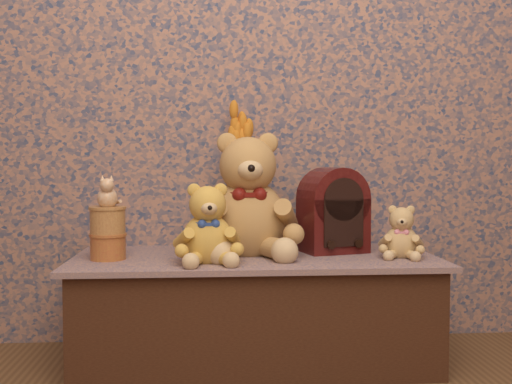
# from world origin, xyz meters

# --- Properties ---
(display_shelf) EXTENTS (1.34, 0.60, 0.40)m
(display_shelf) POSITION_xyz_m (0.00, 1.21, 0.20)
(display_shelf) COLOR navy
(display_shelf) RESTS_ON ground
(teddy_large) EXTENTS (0.41, 0.48, 0.49)m
(teddy_large) POSITION_xyz_m (-0.03, 1.25, 0.65)
(teddy_large) COLOR #A57540
(teddy_large) RESTS_ON display_shelf
(teddy_medium) EXTENTS (0.26, 0.30, 0.30)m
(teddy_medium) POSITION_xyz_m (-0.18, 1.08, 0.55)
(teddy_medium) COLOR gold
(teddy_medium) RESTS_ON display_shelf
(teddy_small) EXTENTS (0.21, 0.23, 0.20)m
(teddy_small) POSITION_xyz_m (0.53, 1.13, 0.50)
(teddy_small) COLOR tan
(teddy_small) RESTS_ON display_shelf
(cathedral_radio) EXTENTS (0.27, 0.23, 0.33)m
(cathedral_radio) POSITION_xyz_m (0.31, 1.28, 0.56)
(cathedral_radio) COLOR #3E0B0B
(cathedral_radio) RESTS_ON display_shelf
(ceramic_vase) EXTENTS (0.15, 0.15, 0.22)m
(ceramic_vase) POSITION_xyz_m (-0.05, 1.41, 0.51)
(ceramic_vase) COLOR tan
(ceramic_vase) RESTS_ON display_shelf
(dried_stalks) EXTENTS (0.30, 0.30, 0.46)m
(dried_stalks) POSITION_xyz_m (-0.05, 1.41, 0.85)
(dried_stalks) COLOR orange
(dried_stalks) RESTS_ON ceramic_vase
(biscuit_tin_lower) EXTENTS (0.14, 0.14, 0.09)m
(biscuit_tin_lower) POSITION_xyz_m (-0.53, 1.16, 0.45)
(biscuit_tin_lower) COLOR #C18E38
(biscuit_tin_lower) RESTS_ON display_shelf
(biscuit_tin_upper) EXTENTS (0.13, 0.13, 0.10)m
(biscuit_tin_upper) POSITION_xyz_m (-0.53, 1.16, 0.54)
(biscuit_tin_upper) COLOR #DCB560
(biscuit_tin_upper) RESTS_ON biscuit_tin_lower
(cat_figurine) EXTENTS (0.10, 0.11, 0.12)m
(cat_figurine) POSITION_xyz_m (-0.53, 1.16, 0.65)
(cat_figurine) COLOR silver
(cat_figurine) RESTS_ON biscuit_tin_upper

